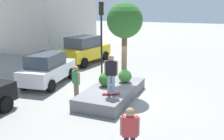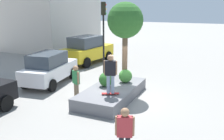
{
  "view_description": "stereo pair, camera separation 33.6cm",
  "coord_description": "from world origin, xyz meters",
  "px_view_note": "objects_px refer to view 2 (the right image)",
  "views": [
    {
      "loc": [
        -11.19,
        -4.17,
        4.52
      ],
      "look_at": [
        -0.19,
        0.38,
        1.47
      ],
      "focal_mm": 40.38,
      "sensor_mm": 36.0,
      "label": 1
    },
    {
      "loc": [
        -11.05,
        -4.48,
        4.52
      ],
      "look_at": [
        -0.19,
        0.38,
        1.47
      ],
      "focal_mm": 40.38,
      "sensor_mm": 36.0,
      "label": 2
    }
  ],
  "objects_px": {
    "planter_ledge": "(112,93)",
    "passerby_with_bag": "(125,131)",
    "police_car": "(49,68)",
    "skateboard": "(111,94)",
    "plaza_tree": "(125,21)",
    "skateboarder": "(110,71)",
    "traffic_light_corner": "(104,26)",
    "taxi_cab": "(87,49)",
    "pedestrian_crossing": "(76,80)"
  },
  "relations": [
    {
      "from": "police_car",
      "to": "pedestrian_crossing",
      "type": "height_order",
      "value": "police_car"
    },
    {
      "from": "skateboarder",
      "to": "pedestrian_crossing",
      "type": "xyz_separation_m",
      "value": [
        0.17,
        1.93,
        -0.69
      ]
    },
    {
      "from": "skateboard",
      "to": "skateboarder",
      "type": "xyz_separation_m",
      "value": [
        0.0,
        0.0,
        1.05
      ]
    },
    {
      "from": "plaza_tree",
      "to": "traffic_light_corner",
      "type": "bearing_deg",
      "value": 41.3
    },
    {
      "from": "taxi_cab",
      "to": "passerby_with_bag",
      "type": "bearing_deg",
      "value": -145.91
    },
    {
      "from": "plaza_tree",
      "to": "police_car",
      "type": "relative_size",
      "value": 0.98
    },
    {
      "from": "plaza_tree",
      "to": "traffic_light_corner",
      "type": "height_order",
      "value": "traffic_light_corner"
    },
    {
      "from": "skateboard",
      "to": "police_car",
      "type": "distance_m",
      "value": 5.06
    },
    {
      "from": "planter_ledge",
      "to": "pedestrian_crossing",
      "type": "xyz_separation_m",
      "value": [
        -0.82,
        1.56,
        0.71
      ]
    },
    {
      "from": "skateboarder",
      "to": "passerby_with_bag",
      "type": "bearing_deg",
      "value": -149.91
    },
    {
      "from": "skateboard",
      "to": "pedestrian_crossing",
      "type": "bearing_deg",
      "value": 84.99
    },
    {
      "from": "pedestrian_crossing",
      "to": "traffic_light_corner",
      "type": "bearing_deg",
      "value": 10.78
    },
    {
      "from": "skateboard",
      "to": "police_car",
      "type": "bearing_deg",
      "value": 70.03
    },
    {
      "from": "passerby_with_bag",
      "to": "traffic_light_corner",
      "type": "bearing_deg",
      "value": 29.29
    },
    {
      "from": "taxi_cab",
      "to": "pedestrian_crossing",
      "type": "distance_m",
      "value": 8.2
    },
    {
      "from": "police_car",
      "to": "pedestrian_crossing",
      "type": "bearing_deg",
      "value": -118.92
    },
    {
      "from": "planter_ledge",
      "to": "passerby_with_bag",
      "type": "height_order",
      "value": "passerby_with_bag"
    },
    {
      "from": "police_car",
      "to": "planter_ledge",
      "type": "bearing_deg",
      "value": -99.57
    },
    {
      "from": "plaza_tree",
      "to": "police_car",
      "type": "distance_m",
      "value": 5.38
    },
    {
      "from": "skateboarder",
      "to": "taxi_cab",
      "type": "height_order",
      "value": "skateboarder"
    },
    {
      "from": "planter_ledge",
      "to": "skateboarder",
      "type": "xyz_separation_m",
      "value": [
        -0.99,
        -0.37,
        1.39
      ]
    },
    {
      "from": "police_car",
      "to": "passerby_with_bag",
      "type": "bearing_deg",
      "value": -128.05
    },
    {
      "from": "plaza_tree",
      "to": "police_car",
      "type": "height_order",
      "value": "plaza_tree"
    },
    {
      "from": "traffic_light_corner",
      "to": "police_car",
      "type": "bearing_deg",
      "value": 152.86
    },
    {
      "from": "planter_ledge",
      "to": "taxi_cab",
      "type": "xyz_separation_m",
      "value": [
        6.58,
        5.11,
        0.82
      ]
    },
    {
      "from": "planter_ledge",
      "to": "passerby_with_bag",
      "type": "distance_m",
      "value": 5.29
    },
    {
      "from": "taxi_cab",
      "to": "planter_ledge",
      "type": "bearing_deg",
      "value": -142.18
    },
    {
      "from": "skateboard",
      "to": "passerby_with_bag",
      "type": "distance_m",
      "value": 4.22
    },
    {
      "from": "pedestrian_crossing",
      "to": "passerby_with_bag",
      "type": "height_order",
      "value": "pedestrian_crossing"
    },
    {
      "from": "skateboard",
      "to": "traffic_light_corner",
      "type": "xyz_separation_m",
      "value": [
        5.31,
        2.91,
        2.61
      ]
    },
    {
      "from": "skateboarder",
      "to": "plaza_tree",
      "type": "bearing_deg",
      "value": 4.43
    },
    {
      "from": "skateboard",
      "to": "pedestrian_crossing",
      "type": "xyz_separation_m",
      "value": [
        0.17,
        1.93,
        0.36
      ]
    },
    {
      "from": "skateboard",
      "to": "pedestrian_crossing",
      "type": "relative_size",
      "value": 0.47
    },
    {
      "from": "skateboarder",
      "to": "passerby_with_bag",
      "type": "xyz_separation_m",
      "value": [
        -3.64,
        -2.11,
        -0.7
      ]
    },
    {
      "from": "police_car",
      "to": "taxi_cab",
      "type": "xyz_separation_m",
      "value": [
        5.84,
        0.73,
        0.15
      ]
    },
    {
      "from": "plaza_tree",
      "to": "police_car",
      "type": "bearing_deg",
      "value": 95.81
    },
    {
      "from": "skateboarder",
      "to": "passerby_with_bag",
      "type": "relative_size",
      "value": 1.06
    },
    {
      "from": "skateboard",
      "to": "passerby_with_bag",
      "type": "height_order",
      "value": "passerby_with_bag"
    },
    {
      "from": "taxi_cab",
      "to": "traffic_light_corner",
      "type": "distance_m",
      "value": 4.03
    },
    {
      "from": "passerby_with_bag",
      "to": "skateboard",
      "type": "bearing_deg",
      "value": 30.09
    },
    {
      "from": "traffic_light_corner",
      "to": "pedestrian_crossing",
      "type": "relative_size",
      "value": 2.77
    },
    {
      "from": "skateboard",
      "to": "taxi_cab",
      "type": "xyz_separation_m",
      "value": [
        7.56,
        5.47,
        0.48
      ]
    },
    {
      "from": "passerby_with_bag",
      "to": "police_car",
      "type": "bearing_deg",
      "value": 51.95
    },
    {
      "from": "skateboarder",
      "to": "police_car",
      "type": "xyz_separation_m",
      "value": [
        1.72,
        4.74,
        -0.72
      ]
    },
    {
      "from": "planter_ledge",
      "to": "traffic_light_corner",
      "type": "height_order",
      "value": "traffic_light_corner"
    },
    {
      "from": "skateboard",
      "to": "skateboarder",
      "type": "bearing_deg",
      "value": 0.9
    },
    {
      "from": "plaza_tree",
      "to": "police_car",
      "type": "xyz_separation_m",
      "value": [
        -0.47,
        4.57,
        -2.79
      ]
    },
    {
      "from": "plaza_tree",
      "to": "passerby_with_bag",
      "type": "height_order",
      "value": "plaza_tree"
    },
    {
      "from": "planter_ledge",
      "to": "passerby_with_bag",
      "type": "relative_size",
      "value": 2.69
    },
    {
      "from": "passerby_with_bag",
      "to": "plaza_tree",
      "type": "bearing_deg",
      "value": 21.35
    }
  ]
}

